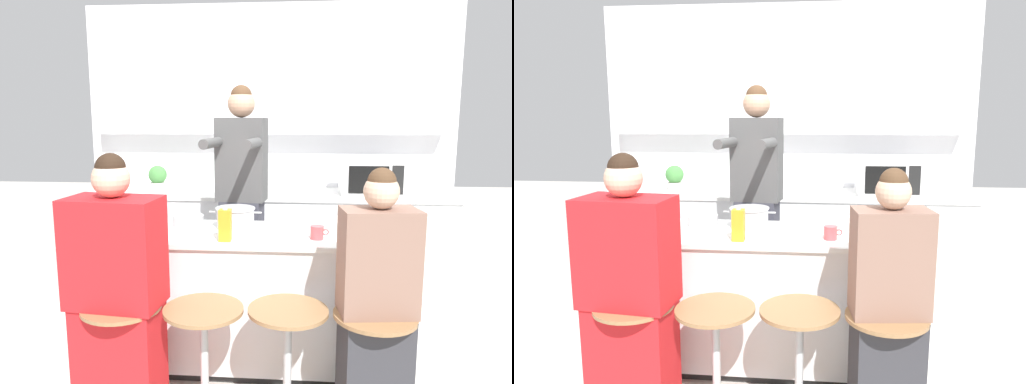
% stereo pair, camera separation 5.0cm
% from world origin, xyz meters
% --- Properties ---
extents(ground_plane, '(16.00, 16.00, 0.00)m').
position_xyz_m(ground_plane, '(0.00, 0.00, 0.00)').
color(ground_plane, beige).
extents(wall_back, '(3.65, 0.22, 2.70)m').
position_xyz_m(wall_back, '(0.00, 1.74, 1.54)').
color(wall_back, white).
rests_on(wall_back, ground_plane).
extents(back_counter, '(3.39, 0.69, 0.92)m').
position_xyz_m(back_counter, '(0.00, 1.41, 0.46)').
color(back_counter, silver).
rests_on(back_counter, ground_plane).
extents(kitchen_island, '(1.64, 0.65, 0.89)m').
position_xyz_m(kitchen_island, '(0.00, 0.00, 0.45)').
color(kitchen_island, black).
rests_on(kitchen_island, ground_plane).
extents(bar_stool_leftmost, '(0.42, 0.42, 0.64)m').
position_xyz_m(bar_stool_leftmost, '(-0.66, -0.62, 0.38)').
color(bar_stool_leftmost, '#997047').
rests_on(bar_stool_leftmost, ground_plane).
extents(bar_stool_center_left, '(0.42, 0.42, 0.64)m').
position_xyz_m(bar_stool_center_left, '(-0.22, -0.62, 0.38)').
color(bar_stool_center_left, '#997047').
rests_on(bar_stool_center_left, ground_plane).
extents(bar_stool_center_right, '(0.42, 0.42, 0.64)m').
position_xyz_m(bar_stool_center_right, '(0.22, -0.60, 0.38)').
color(bar_stool_center_right, '#997047').
rests_on(bar_stool_center_right, ground_plane).
extents(bar_stool_rightmost, '(0.42, 0.42, 0.64)m').
position_xyz_m(bar_stool_rightmost, '(0.66, -0.63, 0.38)').
color(bar_stool_rightmost, '#997047').
rests_on(bar_stool_rightmost, ground_plane).
extents(person_cooking, '(0.44, 0.61, 1.85)m').
position_xyz_m(person_cooking, '(-0.15, 0.61, 0.94)').
color(person_cooking, '#383842').
rests_on(person_cooking, ground_plane).
extents(person_wrapped_blanket, '(0.51, 0.33, 1.44)m').
position_xyz_m(person_wrapped_blanket, '(-0.68, -0.61, 0.68)').
color(person_wrapped_blanket, red).
rests_on(person_wrapped_blanket, ground_plane).
extents(person_seated_near, '(0.40, 0.30, 1.38)m').
position_xyz_m(person_seated_near, '(0.66, -0.61, 0.63)').
color(person_seated_near, '#333338').
rests_on(person_seated_near, ground_plane).
extents(cooking_pot, '(0.35, 0.26, 0.14)m').
position_xyz_m(cooking_pot, '(-0.14, 0.11, 0.96)').
color(cooking_pot, '#B7BABC').
rests_on(cooking_pot, kitchen_island).
extents(fruit_bowl, '(0.22, 0.22, 0.07)m').
position_xyz_m(fruit_bowl, '(0.53, 0.13, 0.93)').
color(fruit_bowl, white).
rests_on(fruit_bowl, kitchen_island).
extents(mixing_bowl_steel, '(0.21, 0.21, 0.07)m').
position_xyz_m(mixing_bowl_steel, '(-0.47, 0.14, 0.93)').
color(mixing_bowl_steel, '#B7BABC').
rests_on(mixing_bowl_steel, kitchen_island).
extents(coffee_cup_near, '(0.11, 0.08, 0.08)m').
position_xyz_m(coffee_cup_near, '(0.39, -0.14, 0.93)').
color(coffee_cup_near, '#DB4C51').
rests_on(coffee_cup_near, kitchen_island).
extents(banana_bunch, '(0.15, 0.11, 0.05)m').
position_xyz_m(banana_bunch, '(0.59, -0.11, 0.91)').
color(banana_bunch, yellow).
rests_on(banana_bunch, kitchen_island).
extents(juice_carton, '(0.07, 0.07, 0.21)m').
position_xyz_m(juice_carton, '(-0.16, -0.21, 0.99)').
color(juice_carton, gold).
rests_on(juice_carton, kitchen_island).
extents(microwave, '(0.55, 0.36, 0.32)m').
position_xyz_m(microwave, '(0.95, 1.36, 1.07)').
color(microwave, white).
rests_on(microwave, back_counter).
extents(potted_plant, '(0.18, 0.18, 0.24)m').
position_xyz_m(potted_plant, '(-1.05, 1.41, 1.04)').
color(potted_plant, beige).
rests_on(potted_plant, back_counter).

